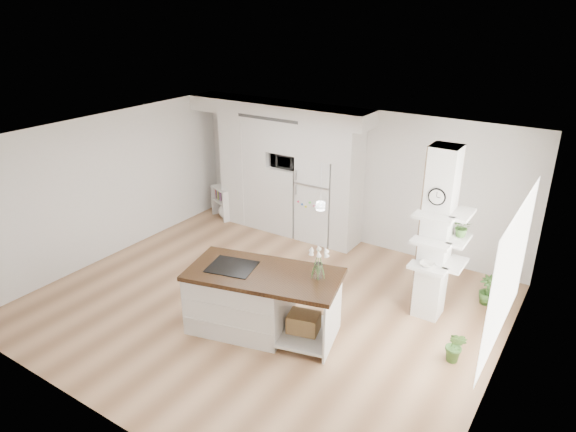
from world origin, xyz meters
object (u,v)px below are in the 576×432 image
object	(u,v)px
bookshelf	(225,205)
floor_plant_a	(456,347)
refrigerator	(319,198)
kitchen_island	(248,298)

from	to	relation	value
bookshelf	floor_plant_a	distance (m)	6.26
bookshelf	refrigerator	bearing A→B (deg)	28.00
refrigerator	bookshelf	distance (m)	2.39
kitchen_island	floor_plant_a	distance (m)	2.96
kitchen_island	bookshelf	bearing A→B (deg)	120.03
floor_plant_a	bookshelf	bearing A→B (deg)	159.01
refrigerator	kitchen_island	distance (m)	3.41
refrigerator	kitchen_island	bearing A→B (deg)	-77.87
bookshelf	floor_plant_a	size ratio (longest dim) A/B	1.40
refrigerator	floor_plant_a	world-z (taller)	refrigerator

